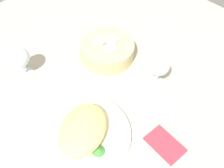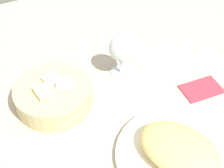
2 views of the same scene
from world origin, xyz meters
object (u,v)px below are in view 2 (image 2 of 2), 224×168
object	(u,v)px
bread_basket	(54,95)
wine_glass_near	(122,50)
plate	(178,156)
folded_napkin	(201,89)

from	to	relation	value
bread_basket	wine_glass_near	size ratio (longest dim) A/B	1.57
wine_glass_near	plate	bearing A→B (deg)	175.83
bread_basket	plate	bearing A→B (deg)	-146.39
plate	folded_napkin	size ratio (longest dim) A/B	2.52
bread_basket	wine_glass_near	xyz separation A→B (cm)	(2.51, -20.90, 5.23)
bread_basket	wine_glass_near	bearing A→B (deg)	-83.16
bread_basket	folded_napkin	world-z (taller)	bread_basket
plate	bread_basket	bearing A→B (deg)	33.61
wine_glass_near	folded_napkin	bearing A→B (deg)	-134.59
plate	wine_glass_near	world-z (taller)	wine_glass_near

